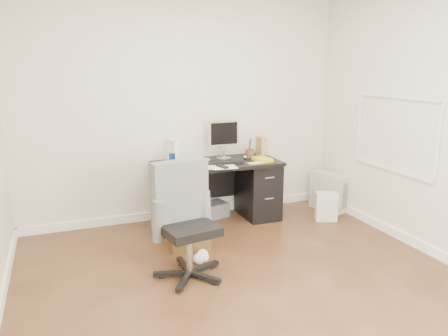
# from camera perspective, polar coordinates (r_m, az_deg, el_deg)

# --- Properties ---
(ground) EXTENTS (4.00, 4.00, 0.00)m
(ground) POSITION_cam_1_polar(r_m,az_deg,el_deg) (3.95, 3.44, -15.34)
(ground) COLOR #412114
(ground) RESTS_ON ground
(room_shell) EXTENTS (4.02, 4.02, 2.71)m
(room_shell) POSITION_cam_1_polar(r_m,az_deg,el_deg) (3.50, 4.12, 9.47)
(room_shell) COLOR silver
(room_shell) RESTS_ON ground
(desk) EXTENTS (1.50, 0.70, 0.75)m
(desk) POSITION_cam_1_polar(r_m,az_deg,el_deg) (5.32, -0.91, -2.88)
(desk) COLOR black
(desk) RESTS_ON ground
(loose_papers) EXTENTS (1.10, 0.60, 0.00)m
(loose_papers) POSITION_cam_1_polar(r_m,az_deg,el_deg) (5.11, -2.83, 0.52)
(loose_papers) COLOR white
(loose_papers) RESTS_ON desk
(lcd_monitor) EXTENTS (0.39, 0.22, 0.49)m
(lcd_monitor) POSITION_cam_1_polar(r_m,az_deg,el_deg) (5.33, -0.05, 3.73)
(lcd_monitor) COLOR #ACABB0
(lcd_monitor) RESTS_ON desk
(keyboard) EXTENTS (0.45, 0.20, 0.02)m
(keyboard) POSITION_cam_1_polar(r_m,az_deg,el_deg) (5.16, 0.07, 0.78)
(keyboard) COLOR black
(keyboard) RESTS_ON desk
(computer_mouse) EXTENTS (0.06, 0.06, 0.05)m
(computer_mouse) POSITION_cam_1_polar(r_m,az_deg,el_deg) (5.36, 2.79, 1.41)
(computer_mouse) COLOR #ACABB0
(computer_mouse) RESTS_ON desk
(travel_mug) EXTENTS (0.09, 0.09, 0.16)m
(travel_mug) POSITION_cam_1_polar(r_m,az_deg,el_deg) (4.99, -6.78, 1.02)
(travel_mug) COLOR navy
(travel_mug) RESTS_ON desk
(white_binder) EXTENTS (0.15, 0.26, 0.29)m
(white_binder) POSITION_cam_1_polar(r_m,az_deg,el_deg) (5.16, -6.73, 2.18)
(white_binder) COLOR white
(white_binder) RESTS_ON desk
(magazine_file) EXTENTS (0.13, 0.22, 0.24)m
(magazine_file) POSITION_cam_1_polar(r_m,az_deg,el_deg) (5.54, 4.95, 2.78)
(magazine_file) COLOR #A98752
(magazine_file) RESTS_ON desk
(pen_cup) EXTENTS (0.11, 0.11, 0.25)m
(pen_cup) POSITION_cam_1_polar(r_m,az_deg,el_deg) (5.47, 3.42, 2.67)
(pen_cup) COLOR brown
(pen_cup) RESTS_ON desk
(yellow_book) EXTENTS (0.21, 0.26, 0.04)m
(yellow_book) POSITION_cam_1_polar(r_m,az_deg,el_deg) (5.30, 5.12, 1.15)
(yellow_book) COLOR yellow
(yellow_book) RESTS_ON desk
(paper_remote) EXTENTS (0.31, 0.26, 0.02)m
(paper_remote) POSITION_cam_1_polar(r_m,az_deg,el_deg) (4.95, 0.01, 0.22)
(paper_remote) COLOR white
(paper_remote) RESTS_ON desk
(office_chair) EXTENTS (0.69, 0.69, 1.06)m
(office_chair) POSITION_cam_1_polar(r_m,az_deg,el_deg) (3.91, -4.65, -7.09)
(office_chair) COLOR #4C4F4C
(office_chair) RESTS_ON ground
(pc_tower) EXTENTS (0.37, 0.53, 0.49)m
(pc_tower) POSITION_cam_1_polar(r_m,az_deg,el_deg) (5.95, 13.57, -3.01)
(pc_tower) COLOR #A8A497
(pc_tower) RESTS_ON ground
(shopping_bag) EXTENTS (0.32, 0.27, 0.36)m
(shopping_bag) POSITION_cam_1_polar(r_m,az_deg,el_deg) (5.54, 13.21, -4.93)
(shopping_bag) COLOR silver
(shopping_bag) RESTS_ON ground
(wicker_basket) EXTENTS (0.50, 0.50, 0.40)m
(wicker_basket) POSITION_cam_1_polar(r_m,az_deg,el_deg) (4.68, -4.28, -7.83)
(wicker_basket) COLOR #453114
(wicker_basket) RESTS_ON ground
(desk_printer) EXTENTS (0.37, 0.34, 0.18)m
(desk_printer) POSITION_cam_1_polar(r_m,az_deg,el_deg) (5.57, -1.31, -5.44)
(desk_printer) COLOR #5D5D61
(desk_printer) RESTS_ON ground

